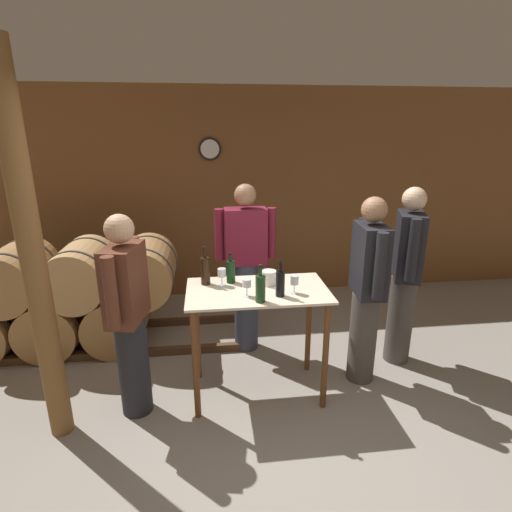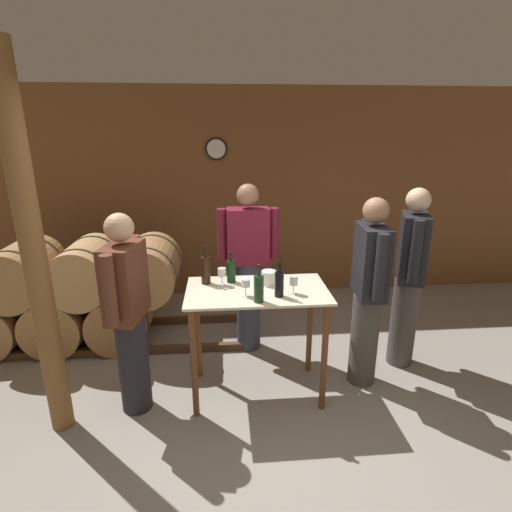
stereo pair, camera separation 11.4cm
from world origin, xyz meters
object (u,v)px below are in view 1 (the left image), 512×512
at_px(wine_glass_near_left, 222,273).
at_px(person_visitor_bearded, 405,274).
at_px(wine_bottle_left, 231,271).
at_px(person_host, 246,266).
at_px(person_visitor_with_scarf, 367,288).
at_px(wine_bottle_center, 260,288).
at_px(person_visitor_near_door, 128,314).
at_px(ice_bucket, 269,278).
at_px(wooden_post, 33,261).
at_px(wine_bottle_right, 280,283).
at_px(wine_bottle_far_left, 205,270).
at_px(wine_glass_near_center, 247,284).
at_px(wine_glass_near_right, 294,281).

relative_size(wine_glass_near_left, person_visitor_bearded, 0.09).
xyz_separation_m(wine_bottle_left, person_host, (0.18, 0.57, -0.15)).
relative_size(wine_glass_near_left, person_visitor_with_scarf, 0.09).
distance_m(wine_bottle_center, person_visitor_near_door, 1.02).
xyz_separation_m(wine_bottle_center, ice_bucket, (0.11, 0.33, -0.05)).
xyz_separation_m(wooden_post, person_host, (1.51, 1.05, -0.45)).
bearing_deg(person_visitor_bearded, wine_bottle_right, -159.04).
xyz_separation_m(wine_bottle_far_left, wine_bottle_center, (0.40, -0.41, -0.01)).
height_order(person_visitor_with_scarf, person_visitor_near_door, person_visitor_with_scarf).
height_order(wine_bottle_right, wine_glass_near_center, wine_bottle_right).
height_order(wine_glass_near_left, wine_glass_near_center, wine_glass_near_left).
distance_m(wine_bottle_center, wine_glass_near_right, 0.31).
bearing_deg(wine_bottle_left, person_host, 72.46).
bearing_deg(wine_bottle_left, wooden_post, -160.23).
distance_m(wine_bottle_far_left, person_visitor_near_door, 0.69).
distance_m(person_host, person_visitor_bearded, 1.51).
height_order(wine_bottle_far_left, person_visitor_with_scarf, person_visitor_with_scarf).
xyz_separation_m(ice_bucket, person_visitor_near_door, (-1.10, -0.22, -0.16)).
bearing_deg(person_visitor_near_door, person_visitor_with_scarf, 5.97).
bearing_deg(wine_bottle_center, wine_bottle_right, 28.29).
distance_m(wooden_post, wine_bottle_far_left, 1.24).
bearing_deg(wine_bottle_far_left, person_visitor_bearded, 5.26).
height_order(wine_bottle_center, wine_glass_near_left, wine_bottle_center).
distance_m(wine_bottle_far_left, ice_bucket, 0.53).
bearing_deg(person_host, wine_bottle_center, -89.23).
height_order(wine_bottle_left, wine_glass_near_right, wine_bottle_left).
relative_size(wine_bottle_left, person_visitor_near_door, 0.16).
distance_m(ice_bucket, person_host, 0.68).
height_order(ice_bucket, person_host, person_host).
distance_m(person_visitor_with_scarf, person_visitor_near_door, 1.96).
relative_size(wine_bottle_left, person_visitor_with_scarf, 0.16).
distance_m(wine_bottle_left, wine_glass_near_left, 0.10).
height_order(wine_glass_near_left, person_host, person_host).
bearing_deg(person_visitor_bearded, wooden_post, -167.91).
bearing_deg(person_visitor_bearded, person_visitor_with_scarf, -151.13).
xyz_separation_m(wine_glass_near_center, person_visitor_with_scarf, (1.05, 0.20, -0.17)).
xyz_separation_m(wine_bottle_right, person_visitor_bearded, (1.27, 0.49, -0.16)).
bearing_deg(person_visitor_bearded, wine_glass_near_center, -163.24).
bearing_deg(wine_glass_near_center, person_visitor_bearded, 16.76).
relative_size(wine_glass_near_left, ice_bucket, 1.17).
distance_m(wine_bottle_center, wine_glass_near_center, 0.15).
bearing_deg(wine_glass_near_center, wine_bottle_left, 108.94).
xyz_separation_m(wine_glass_near_left, person_host, (0.26, 0.63, -0.16)).
distance_m(wine_bottle_left, person_visitor_near_door, 0.87).
distance_m(wooden_post, person_visitor_with_scarf, 2.55).
distance_m(person_visitor_with_scarf, person_visitor_bearded, 0.54).
bearing_deg(wine_bottle_right, wine_glass_near_left, 147.75).
distance_m(wine_bottle_right, wine_glass_near_center, 0.26).
bearing_deg(person_visitor_near_door, wine_bottle_right, -1.09).
bearing_deg(wine_glass_near_right, person_visitor_near_door, -179.02).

